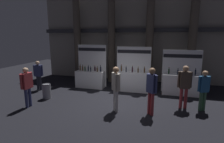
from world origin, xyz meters
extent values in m
plane|color=black|center=(0.00, 0.00, 0.00)|extent=(24.48, 24.48, 0.00)
cube|color=gray|center=(0.00, 4.44, 2.96)|extent=(12.24, 0.25, 5.93)
cube|color=#2D2D33|center=(0.00, 4.14, 3.26)|extent=(12.24, 0.20, 0.24)
cylinder|color=#51473D|center=(-3.52, 3.68, 2.64)|extent=(0.46, 0.46, 5.28)
cylinder|color=#51473D|center=(-1.17, 3.68, 2.64)|extent=(0.46, 0.46, 5.28)
cylinder|color=#51473D|center=(1.17, 3.68, 2.64)|extent=(0.46, 0.46, 5.28)
cylinder|color=#51473D|center=(3.52, 3.68, 2.64)|extent=(0.46, 0.46, 5.28)
cube|color=white|center=(-1.96, 1.96, 0.48)|extent=(1.62, 0.60, 0.95)
cube|color=white|center=(-1.96, 2.30, 1.21)|extent=(1.70, 0.04, 2.42)
cube|color=black|center=(-1.96, 2.28, 2.15)|extent=(1.65, 0.01, 0.18)
cylinder|color=#472D14|center=(-2.59, 2.02, 1.09)|extent=(0.07, 0.07, 0.28)
cylinder|color=#472D14|center=(-2.59, 2.02, 1.28)|extent=(0.03, 0.03, 0.09)
cylinder|color=gold|center=(-2.59, 2.02, 1.33)|extent=(0.03, 0.03, 0.02)
cylinder|color=#472D14|center=(-2.41, 1.96, 1.08)|extent=(0.07, 0.07, 0.24)
cylinder|color=#472D14|center=(-2.41, 1.96, 1.24)|extent=(0.03, 0.03, 0.09)
cylinder|color=black|center=(-2.41, 1.96, 1.29)|extent=(0.03, 0.03, 0.02)
cylinder|color=#19381E|center=(-2.23, 1.88, 1.07)|extent=(0.07, 0.07, 0.23)
cylinder|color=#19381E|center=(-2.23, 1.88, 1.22)|extent=(0.03, 0.03, 0.08)
cylinder|color=gold|center=(-2.23, 1.88, 1.27)|extent=(0.03, 0.03, 0.02)
cylinder|color=black|center=(-2.05, 1.95, 1.08)|extent=(0.06, 0.06, 0.26)
cylinder|color=black|center=(-2.05, 1.95, 1.25)|extent=(0.03, 0.03, 0.07)
cylinder|color=black|center=(-2.05, 1.95, 1.29)|extent=(0.03, 0.03, 0.02)
cylinder|color=black|center=(-1.88, 1.87, 1.07)|extent=(0.07, 0.07, 0.23)
cylinder|color=black|center=(-1.88, 1.87, 1.21)|extent=(0.03, 0.03, 0.06)
cylinder|color=black|center=(-1.88, 1.87, 1.25)|extent=(0.03, 0.03, 0.02)
cylinder|color=black|center=(-1.68, 2.03, 1.08)|extent=(0.07, 0.07, 0.24)
cylinder|color=black|center=(-1.68, 2.03, 1.23)|extent=(0.03, 0.03, 0.06)
cylinder|color=red|center=(-1.68, 2.03, 1.27)|extent=(0.03, 0.03, 0.02)
cylinder|color=#472D14|center=(-1.51, 1.93, 1.06)|extent=(0.07, 0.07, 0.22)
cylinder|color=#472D14|center=(-1.51, 1.93, 1.21)|extent=(0.03, 0.03, 0.08)
cylinder|color=black|center=(-1.51, 1.93, 1.26)|extent=(0.03, 0.03, 0.02)
cylinder|color=black|center=(-1.34, 2.02, 1.08)|extent=(0.06, 0.06, 0.26)
cylinder|color=black|center=(-1.34, 2.02, 1.25)|extent=(0.03, 0.03, 0.08)
cylinder|color=black|center=(-1.34, 2.02, 1.30)|extent=(0.03, 0.03, 0.02)
cube|color=white|center=(0.46, 1.94, 0.52)|extent=(1.75, 0.60, 1.04)
cube|color=white|center=(0.46, 2.28, 1.17)|extent=(1.84, 0.04, 2.34)
cube|color=black|center=(0.46, 2.26, 2.09)|extent=(1.79, 0.01, 0.18)
cylinder|color=#472D14|center=(-0.15, 2.01, 1.17)|extent=(0.07, 0.07, 0.27)
cylinder|color=#472D14|center=(-0.15, 2.01, 1.35)|extent=(0.03, 0.03, 0.08)
cylinder|color=red|center=(-0.15, 2.01, 1.40)|extent=(0.03, 0.03, 0.02)
cylinder|color=black|center=(0.13, 1.87, 1.15)|extent=(0.06, 0.06, 0.24)
cylinder|color=black|center=(0.13, 1.87, 1.31)|extent=(0.03, 0.03, 0.08)
cylinder|color=gold|center=(0.13, 1.87, 1.36)|extent=(0.03, 0.03, 0.02)
cylinder|color=black|center=(0.46, 1.90, 1.16)|extent=(0.07, 0.07, 0.25)
cylinder|color=black|center=(0.46, 1.90, 1.33)|extent=(0.03, 0.03, 0.08)
cylinder|color=gold|center=(0.46, 1.90, 1.37)|extent=(0.03, 0.03, 0.02)
cylinder|color=#472D14|center=(0.77, 1.88, 1.15)|extent=(0.06, 0.06, 0.22)
cylinder|color=#472D14|center=(0.77, 1.88, 1.30)|extent=(0.03, 0.03, 0.09)
cylinder|color=gold|center=(0.77, 1.88, 1.36)|extent=(0.03, 0.03, 0.02)
cylinder|color=#472D14|center=(1.08, 1.98, 1.15)|extent=(0.07, 0.07, 0.22)
cylinder|color=#472D14|center=(1.08, 1.98, 1.30)|extent=(0.03, 0.03, 0.08)
cylinder|color=gold|center=(1.08, 1.98, 1.35)|extent=(0.03, 0.03, 0.02)
cube|color=white|center=(2.91, 1.98, 0.51)|extent=(1.79, 0.60, 1.03)
cube|color=white|center=(2.91, 2.32, 1.11)|extent=(1.87, 0.04, 2.22)
cube|color=black|center=(2.91, 2.30, 1.91)|extent=(1.82, 0.01, 0.18)
cylinder|color=#19381E|center=(2.29, 2.00, 1.15)|extent=(0.07, 0.07, 0.24)
cylinder|color=#19381E|center=(2.29, 2.00, 1.31)|extent=(0.03, 0.03, 0.08)
cylinder|color=red|center=(2.29, 2.00, 1.36)|extent=(0.03, 0.03, 0.02)
cylinder|color=black|center=(2.71, 1.89, 1.15)|extent=(0.07, 0.07, 0.24)
cylinder|color=black|center=(2.71, 1.89, 1.31)|extent=(0.03, 0.03, 0.07)
cylinder|color=black|center=(2.71, 1.89, 1.35)|extent=(0.03, 0.03, 0.02)
cylinder|color=black|center=(3.12, 2.02, 1.15)|extent=(0.07, 0.07, 0.25)
cylinder|color=black|center=(3.12, 2.02, 1.32)|extent=(0.03, 0.03, 0.09)
cylinder|color=red|center=(3.12, 2.02, 1.38)|extent=(0.03, 0.03, 0.02)
cylinder|color=black|center=(3.51, 1.96, 1.17)|extent=(0.06, 0.06, 0.28)
cylinder|color=black|center=(3.51, 1.96, 1.34)|extent=(0.03, 0.03, 0.06)
cylinder|color=black|center=(3.51, 1.96, 1.38)|extent=(0.03, 0.03, 0.02)
cylinder|color=slate|center=(-3.23, -0.30, 0.34)|extent=(0.38, 0.38, 0.68)
torus|color=black|center=(-3.23, -0.30, 0.70)|extent=(0.38, 0.38, 0.02)
cylinder|color=#23232D|center=(-4.53, 0.74, 0.39)|extent=(0.12, 0.12, 0.77)
cylinder|color=#23232D|center=(-4.39, 0.78, 0.39)|extent=(0.12, 0.12, 0.77)
cube|color=navy|center=(-4.46, 0.76, 1.08)|extent=(0.40, 0.30, 0.61)
sphere|color=tan|center=(-4.46, 0.76, 1.49)|extent=(0.21, 0.21, 0.21)
cylinder|color=navy|center=(-4.68, 0.71, 1.09)|extent=(0.08, 0.08, 0.58)
cylinder|color=navy|center=(-4.24, 0.81, 1.09)|extent=(0.08, 0.08, 0.58)
cylinder|color=#33563D|center=(3.58, 0.14, 0.39)|extent=(0.12, 0.12, 0.78)
cylinder|color=#33563D|center=(3.44, 0.08, 0.39)|extent=(0.12, 0.12, 0.78)
cube|color=navy|center=(3.51, 0.11, 1.08)|extent=(0.39, 0.32, 0.61)
sphere|color=tan|center=(3.51, 0.11, 1.50)|extent=(0.21, 0.21, 0.21)
cylinder|color=navy|center=(3.70, 0.20, 1.10)|extent=(0.08, 0.08, 0.58)
cylinder|color=navy|center=(3.32, 0.02, 1.10)|extent=(0.08, 0.08, 0.58)
cylinder|color=navy|center=(-3.34, -1.47, 0.40)|extent=(0.12, 0.12, 0.80)
cylinder|color=navy|center=(-3.33, -1.28, 0.40)|extent=(0.12, 0.12, 0.80)
cube|color=maroon|center=(-3.34, -1.38, 1.12)|extent=(0.27, 0.45, 0.63)
sphere|color=tan|center=(-3.34, -1.38, 1.55)|extent=(0.22, 0.22, 0.22)
cylinder|color=maroon|center=(-3.35, -1.64, 1.13)|extent=(0.08, 0.08, 0.60)
cylinder|color=maroon|center=(-3.32, -1.11, 1.13)|extent=(0.08, 0.08, 0.60)
cylinder|color=silver|center=(0.22, -0.78, 0.43)|extent=(0.12, 0.12, 0.85)
cylinder|color=silver|center=(0.32, -0.92, 0.43)|extent=(0.12, 0.12, 0.85)
cube|color=#ADA393|center=(0.27, -0.85, 1.19)|extent=(0.38, 0.41, 0.68)
sphere|color=#8C6647|center=(0.27, -0.85, 1.65)|extent=(0.23, 0.23, 0.23)
cylinder|color=#ADA393|center=(0.13, -0.67, 1.21)|extent=(0.08, 0.08, 0.64)
cylinder|color=#ADA393|center=(0.40, -1.03, 1.21)|extent=(0.08, 0.08, 0.64)
cylinder|color=maroon|center=(1.64, -0.83, 0.43)|extent=(0.12, 0.12, 0.86)
cylinder|color=maroon|center=(1.53, -0.74, 0.43)|extent=(0.12, 0.12, 0.86)
cube|color=navy|center=(1.59, -0.79, 1.20)|extent=(0.38, 0.36, 0.68)
sphere|color=#8C6647|center=(1.59, -0.79, 1.67)|extent=(0.24, 0.24, 0.24)
cylinder|color=navy|center=(1.75, -0.92, 1.22)|extent=(0.08, 0.08, 0.65)
cylinder|color=navy|center=(1.42, -0.66, 1.22)|extent=(0.08, 0.08, 0.65)
cylinder|color=maroon|center=(2.73, 0.15, 0.42)|extent=(0.12, 0.12, 0.85)
cylinder|color=maroon|center=(2.91, 0.18, 0.42)|extent=(0.12, 0.12, 0.85)
cube|color=#47382D|center=(2.82, 0.16, 1.19)|extent=(0.42, 0.29, 0.67)
sphere|color=tan|center=(2.82, 0.16, 1.64)|extent=(0.23, 0.23, 0.23)
cylinder|color=#47382D|center=(2.59, 0.13, 1.20)|extent=(0.08, 0.08, 0.64)
cylinder|color=#47382D|center=(3.06, 0.20, 1.20)|extent=(0.08, 0.08, 0.64)
camera|label=1|loc=(1.82, -7.03, 2.86)|focal=27.92mm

